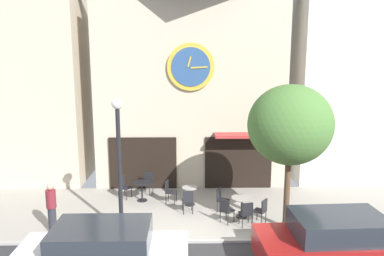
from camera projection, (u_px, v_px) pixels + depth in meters
The scene contains 20 objects.
ground_plane at pixel (190, 244), 11.45m from camera, with size 29.37×10.15×0.13m.
clock_building at pixel (190, 62), 16.82m from camera, with size 8.38×4.20×10.60m.
neighbor_building_left at pixel (20, 13), 16.76m from camera, with size 5.69×3.83×15.40m.
neighbor_building_right at pixel (362, 17), 17.65m from camera, with size 6.81×4.95×15.27m.
street_lamp at pixel (119, 165), 11.90m from camera, with size 0.36×0.36×4.44m.
street_tree at pixel (290, 125), 11.88m from camera, with size 2.76×2.48×4.86m.
cafe_table_center_left at pixel (142, 187), 14.80m from camera, with size 0.77×0.77×0.77m.
cafe_table_near_curb at pixel (190, 193), 14.39m from camera, with size 0.61×0.61×0.72m.
cafe_table_center at pixel (242, 203), 13.26m from camera, with size 0.76×0.76×0.74m.
cafe_chair_near_lamp at pixel (148, 181), 15.65m from camera, with size 0.50×0.50×0.90m.
cafe_chair_mid_row at pixel (124, 185), 15.13m from camera, with size 0.54×0.54×0.90m.
cafe_chair_right_end at pixel (221, 198), 13.76m from camera, with size 0.54×0.54×0.90m.
cafe_chair_outer at pixel (262, 209), 12.72m from camera, with size 0.56×0.56×0.90m.
cafe_chair_curbside at pixel (247, 212), 12.47m from camera, with size 0.47×0.47×0.90m.
cafe_chair_facing_wall at pixel (188, 200), 13.58m from camera, with size 0.44×0.44×0.90m.
cafe_chair_under_awning at pixel (226, 209), 12.76m from camera, with size 0.57×0.57×0.90m.
cafe_chair_left_end at pixel (169, 190), 14.60m from camera, with size 0.48×0.48×0.90m.
pedestrian_maroon at pixel (52, 207), 12.06m from camera, with size 0.33×0.33×1.67m.
parked_car_white at pixel (103, 256), 9.28m from camera, with size 4.30×2.03×1.55m.
parked_car_red at pixel (338, 243), 9.91m from camera, with size 4.37×2.16×1.55m.
Camera 1 is at (-0.18, -10.62, 5.61)m, focal length 34.52 mm.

